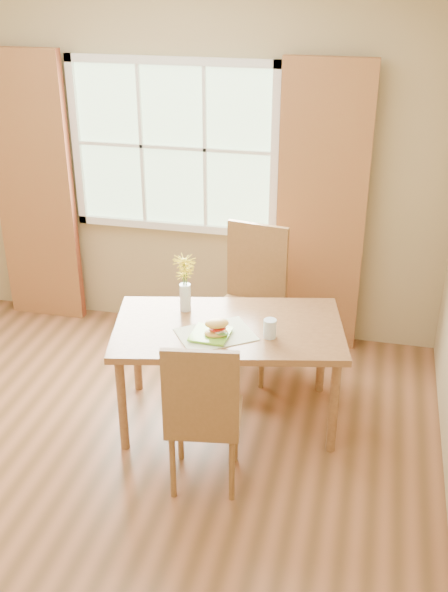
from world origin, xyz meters
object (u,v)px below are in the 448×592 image
chair_far (252,292)px  water_glass (270,329)px  chair_near (203,411)px  croissant_sandwich (217,328)px  dining_table (228,336)px  flower_vase (185,277)px

chair_far → water_glass: size_ratio=9.18×
chair_near → water_glass: chair_near is taller
chair_far → croissant_sandwich: size_ratio=6.23×
dining_table → flower_vase: (-0.32, 0.15, 0.31)m
chair_near → water_glass: size_ratio=8.32×
croissant_sandwich → flower_vase: flower_vase is taller
croissant_sandwich → water_glass: size_ratio=1.47×
chair_near → chair_far: (0.00, 1.42, 0.06)m
dining_table → chair_far: bearing=76.8°
chair_near → chair_far: bearing=81.1°
croissant_sandwich → chair_far: bearing=66.3°
chair_far → dining_table: bearing=-81.4°
chair_near → chair_far: chair_far is taller
chair_far → water_glass: bearing=-61.9°
dining_table → water_glass: size_ratio=13.19×
dining_table → croissant_sandwich: bearing=-113.6°
chair_near → water_glass: 0.71m
dining_table → chair_far: 0.71m
dining_table → chair_near: 0.71m
dining_table → flower_vase: 0.47m
dining_table → water_glass: 0.32m
croissant_sandwich → dining_table: bearing=58.0°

